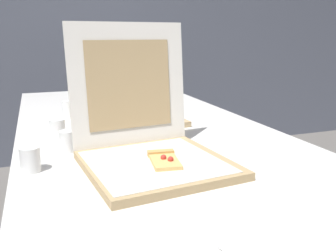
{
  "coord_description": "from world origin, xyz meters",
  "views": [
    {
      "loc": [
        -0.39,
        -0.66,
        1.11
      ],
      "look_at": [
        0.02,
        0.46,
        0.81
      ],
      "focal_mm": 38.91,
      "sensor_mm": 36.0,
      "label": 1
    }
  ],
  "objects_px": {
    "cup_white_near_center": "(68,141)",
    "cup_white_near_left": "(30,160)",
    "pizza_box_front": "(150,145)",
    "table": "(148,142)",
    "cup_white_far": "(68,109)",
    "pizza_box_middle": "(126,107)",
    "cup_white_mid": "(58,129)"
  },
  "relations": [
    {
      "from": "cup_white_mid",
      "to": "cup_white_near_center",
      "type": "bearing_deg",
      "value": -82.76
    },
    {
      "from": "table",
      "to": "cup_white_near_center",
      "type": "relative_size",
      "value": 33.52
    },
    {
      "from": "pizza_box_middle",
      "to": "cup_white_near_center",
      "type": "xyz_separation_m",
      "value": [
        -0.28,
        -0.37,
        -0.02
      ]
    },
    {
      "from": "pizza_box_front",
      "to": "cup_white_near_center",
      "type": "bearing_deg",
      "value": 131.55
    },
    {
      "from": "table",
      "to": "cup_white_far",
      "type": "bearing_deg",
      "value": 124.26
    },
    {
      "from": "pizza_box_front",
      "to": "cup_white_near_left",
      "type": "height_order",
      "value": "pizza_box_front"
    },
    {
      "from": "cup_white_mid",
      "to": "cup_white_near_left",
      "type": "bearing_deg",
      "value": -106.09
    },
    {
      "from": "table",
      "to": "cup_white_near_left",
      "type": "relative_size",
      "value": 33.52
    },
    {
      "from": "cup_white_far",
      "to": "cup_white_mid",
      "type": "bearing_deg",
      "value": -100.71
    },
    {
      "from": "pizza_box_front",
      "to": "table",
      "type": "bearing_deg",
      "value": 68.38
    },
    {
      "from": "cup_white_near_left",
      "to": "cup_white_near_center",
      "type": "relative_size",
      "value": 1.0
    },
    {
      "from": "pizza_box_middle",
      "to": "cup_white_near_left",
      "type": "distance_m",
      "value": 0.64
    },
    {
      "from": "pizza_box_front",
      "to": "cup_white_mid",
      "type": "distance_m",
      "value": 0.43
    },
    {
      "from": "pizza_box_front",
      "to": "cup_white_far",
      "type": "relative_size",
      "value": 6.64
    },
    {
      "from": "pizza_box_middle",
      "to": "cup_white_far",
      "type": "height_order",
      "value": "pizza_box_middle"
    },
    {
      "from": "table",
      "to": "cup_white_far",
      "type": "xyz_separation_m",
      "value": [
        -0.26,
        0.38,
        0.08
      ]
    },
    {
      "from": "cup_white_far",
      "to": "cup_white_mid",
      "type": "relative_size",
      "value": 1.0
    },
    {
      "from": "cup_white_near_center",
      "to": "cup_white_near_left",
      "type": "bearing_deg",
      "value": -128.07
    },
    {
      "from": "cup_white_near_left",
      "to": "cup_white_near_center",
      "type": "height_order",
      "value": "same"
    },
    {
      "from": "pizza_box_front",
      "to": "cup_white_far",
      "type": "xyz_separation_m",
      "value": [
        -0.16,
        0.73,
        -0.02
      ]
    },
    {
      "from": "table",
      "to": "pizza_box_middle",
      "type": "relative_size",
      "value": 5.16
    },
    {
      "from": "cup_white_near_left",
      "to": "pizza_box_front",
      "type": "bearing_deg",
      "value": -8.79
    },
    {
      "from": "cup_white_far",
      "to": "table",
      "type": "bearing_deg",
      "value": -55.74
    },
    {
      "from": "table",
      "to": "pizza_box_front",
      "type": "distance_m",
      "value": 0.37
    },
    {
      "from": "pizza_box_front",
      "to": "cup_white_near_left",
      "type": "distance_m",
      "value": 0.33
    },
    {
      "from": "pizza_box_front",
      "to": "cup_white_near_center",
      "type": "xyz_separation_m",
      "value": [
        -0.21,
        0.19,
        -0.02
      ]
    },
    {
      "from": "cup_white_near_left",
      "to": "cup_white_mid",
      "type": "bearing_deg",
      "value": 73.91
    },
    {
      "from": "cup_white_far",
      "to": "cup_white_mid",
      "type": "xyz_separation_m",
      "value": [
        -0.07,
        -0.36,
        0.0
      ]
    },
    {
      "from": "pizza_box_front",
      "to": "cup_white_far",
      "type": "height_order",
      "value": "pizza_box_front"
    },
    {
      "from": "pizza_box_front",
      "to": "cup_white_near_left",
      "type": "bearing_deg",
      "value": 165.31
    },
    {
      "from": "pizza_box_middle",
      "to": "cup_white_near_center",
      "type": "bearing_deg",
      "value": -133.53
    },
    {
      "from": "table",
      "to": "cup_white_near_center",
      "type": "distance_m",
      "value": 0.35
    }
  ]
}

